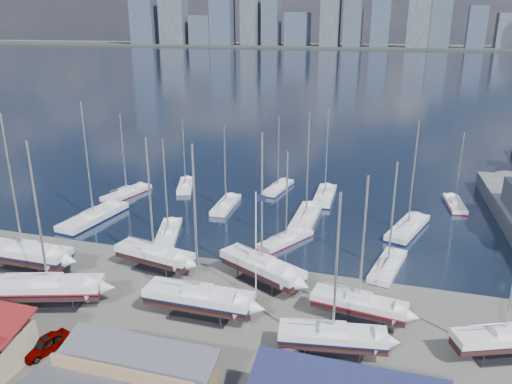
% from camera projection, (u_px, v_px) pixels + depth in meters
% --- Properties ---
extents(ground, '(1400.00, 1400.00, 0.00)m').
position_uv_depth(ground, '(205.00, 304.00, 51.76)').
color(ground, '#605E59').
rests_on(ground, ground).
extents(water, '(1400.00, 600.00, 0.40)m').
position_uv_depth(water, '(380.00, 67.00, 333.27)').
color(water, '#19233A').
rests_on(water, ground).
extents(far_shore, '(1400.00, 80.00, 2.20)m').
position_uv_depth(far_shore, '(393.00, 48.00, 568.93)').
color(far_shore, '#2D332D').
rests_on(far_shore, ground).
extents(skyline, '(639.14, 43.80, 107.69)m').
position_uv_depth(skyline, '(388.00, 12.00, 553.15)').
color(skyline, '#475166').
rests_on(skyline, far_shore).
extents(sailboat_cradle_0, '(11.67, 3.33, 18.61)m').
position_uv_depth(sailboat_cradle_0, '(23.00, 253.00, 58.16)').
color(sailboat_cradle_0, '#2D2D33').
rests_on(sailboat_cradle_0, ground).
extents(sailboat_cradle_1, '(11.24, 6.24, 17.40)m').
position_uv_depth(sailboat_cradle_1, '(49.00, 287.00, 50.71)').
color(sailboat_cradle_1, '#2D2D33').
rests_on(sailboat_cradle_1, ground).
extents(sailboat_cradle_2, '(10.12, 4.51, 15.96)m').
position_uv_depth(sailboat_cradle_2, '(154.00, 254.00, 58.12)').
color(sailboat_cradle_2, '#2D2D33').
rests_on(sailboat_cradle_2, ground).
extents(sailboat_cradle_3, '(11.00, 3.16, 17.62)m').
position_uv_depth(sailboat_cradle_3, '(199.00, 298.00, 48.76)').
color(sailboat_cradle_3, '#2D2D33').
rests_on(sailboat_cradle_3, ground).
extents(sailboat_cradle_4, '(10.73, 7.52, 17.16)m').
position_uv_depth(sailboat_cradle_4, '(262.00, 266.00, 55.12)').
color(sailboat_cradle_4, '#2D2D33').
rests_on(sailboat_cradle_4, ground).
extents(sailboat_cradle_5, '(9.65, 4.04, 15.19)m').
position_uv_depth(sailboat_cradle_5, '(332.00, 337.00, 42.97)').
color(sailboat_cradle_5, '#2D2D33').
rests_on(sailboat_cradle_5, ground).
extents(sailboat_cradle_6, '(9.45, 3.81, 14.92)m').
position_uv_depth(sailboat_cradle_6, '(359.00, 304.00, 47.99)').
color(sailboat_cradle_6, '#2D2D33').
rests_on(sailboat_cradle_6, ground).
extents(sailboat_cradle_7, '(8.99, 5.63, 14.37)m').
position_uv_depth(sailboat_cradle_7, '(503.00, 338.00, 42.77)').
color(sailboat_cradle_7, '#2D2D33').
rests_on(sailboat_cradle_7, ground).
extents(sailboat_moored_0, '(4.91, 12.57, 18.29)m').
position_uv_depth(sailboat_moored_0, '(94.00, 219.00, 73.50)').
color(sailboat_moored_0, black).
rests_on(sailboat_moored_0, water).
extents(sailboat_moored_1, '(4.95, 10.01, 14.42)m').
position_uv_depth(sailboat_moored_1, '(127.00, 194.00, 84.14)').
color(sailboat_moored_1, black).
rests_on(sailboat_moored_1, water).
extents(sailboat_moored_2, '(5.10, 8.91, 12.99)m').
position_uv_depth(sailboat_moored_2, '(186.00, 186.00, 87.99)').
color(sailboat_moored_2, black).
rests_on(sailboat_moored_2, water).
extents(sailboat_moored_3, '(5.45, 9.90, 14.26)m').
position_uv_depth(sailboat_moored_3, '(169.00, 234.00, 68.06)').
color(sailboat_moored_3, black).
rests_on(sailboat_moored_3, water).
extents(sailboat_moored_4, '(2.94, 9.13, 13.63)m').
position_uv_depth(sailboat_moored_4, '(226.00, 206.00, 78.70)').
color(sailboat_moored_4, black).
rests_on(sailboat_moored_4, water).
extents(sailboat_moored_5, '(3.85, 9.30, 13.50)m').
position_uv_depth(sailboat_moored_5, '(278.00, 189.00, 86.84)').
color(sailboat_moored_5, black).
rests_on(sailboat_moored_5, water).
extents(sailboat_moored_6, '(6.30, 8.84, 13.05)m').
position_uv_depth(sailboat_moored_6, '(286.00, 240.00, 66.13)').
color(sailboat_moored_6, black).
rests_on(sailboat_moored_6, water).
extents(sailboat_moored_7, '(3.15, 11.10, 16.74)m').
position_uv_depth(sailboat_moored_7, '(306.00, 219.00, 73.42)').
color(sailboat_moored_7, black).
rests_on(sailboat_moored_7, water).
extents(sailboat_moored_8, '(3.28, 10.51, 15.57)m').
position_uv_depth(sailboat_moored_8, '(325.00, 197.00, 82.63)').
color(sailboat_moored_8, black).
rests_on(sailboat_moored_8, water).
extents(sailboat_moored_9, '(4.35, 9.47, 13.81)m').
position_uv_depth(sailboat_moored_9, '(388.00, 267.00, 58.86)').
color(sailboat_moored_9, black).
rests_on(sailboat_moored_9, water).
extents(sailboat_moored_10, '(6.23, 11.34, 16.33)m').
position_uv_depth(sailboat_moored_10, '(408.00, 229.00, 69.71)').
color(sailboat_moored_10, black).
rests_on(sailboat_moored_10, water).
extents(sailboat_moored_11, '(3.33, 8.60, 12.53)m').
position_uv_depth(sailboat_moored_11, '(455.00, 205.00, 79.17)').
color(sailboat_moored_11, black).
rests_on(sailboat_moored_11, water).
extents(car_a, '(3.06, 4.81, 1.52)m').
position_uv_depth(car_a, '(45.00, 344.00, 44.01)').
color(car_a, gray).
rests_on(car_a, ground).
extents(car_b, '(5.01, 3.25, 1.56)m').
position_uv_depth(car_b, '(93.00, 342.00, 44.23)').
color(car_b, gray).
rests_on(car_b, ground).
extents(car_c, '(4.11, 6.02, 1.53)m').
position_uv_depth(car_c, '(199.00, 372.00, 40.46)').
color(car_c, gray).
rests_on(car_c, ground).
extents(car_d, '(2.89, 5.60, 1.55)m').
position_uv_depth(car_d, '(286.00, 365.00, 41.31)').
color(car_d, gray).
rests_on(car_d, ground).
extents(flagpole, '(1.06, 0.12, 11.95)m').
position_uv_depth(flagpole, '(257.00, 239.00, 50.45)').
color(flagpole, white).
rests_on(flagpole, ground).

